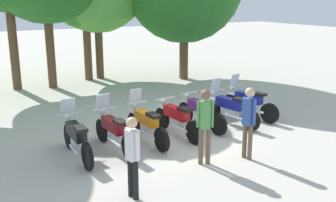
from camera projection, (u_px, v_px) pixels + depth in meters
name	position (u px, v px, depth m)	size (l,w,h in m)	color
ground_plane	(177.00, 135.00, 11.12)	(80.00, 80.00, 0.00)	#BCB7A8
motorcycle_0	(76.00, 137.00, 9.47)	(0.62, 2.19, 1.37)	black
motorcycle_1	(114.00, 131.00, 9.94)	(0.62, 2.19, 1.37)	black
motorcycle_2	(146.00, 124.00, 10.50)	(0.62, 2.19, 1.37)	black
motorcycle_3	(177.00, 119.00, 11.00)	(0.62, 2.19, 0.99)	black
motorcycle_4	(201.00, 112.00, 11.66)	(0.62, 2.19, 0.99)	black
motorcycle_5	(230.00, 108.00, 11.99)	(0.65, 2.17, 1.37)	black
motorcycle_6	(249.00, 102.00, 12.66)	(0.69, 2.17, 1.37)	black
person_0	(132.00, 152.00, 7.43)	(0.26, 0.41, 1.65)	black
person_1	(205.00, 121.00, 8.96)	(0.39, 0.32, 1.80)	brown
person_2	(249.00, 117.00, 9.28)	(0.26, 0.41, 1.77)	brown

